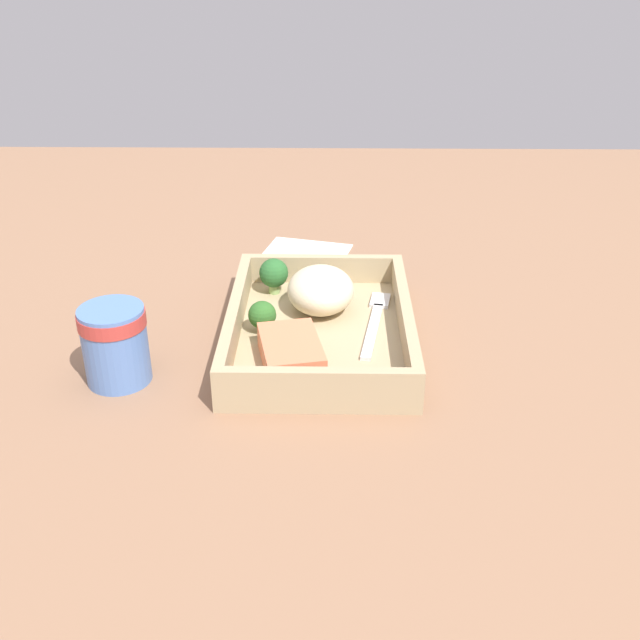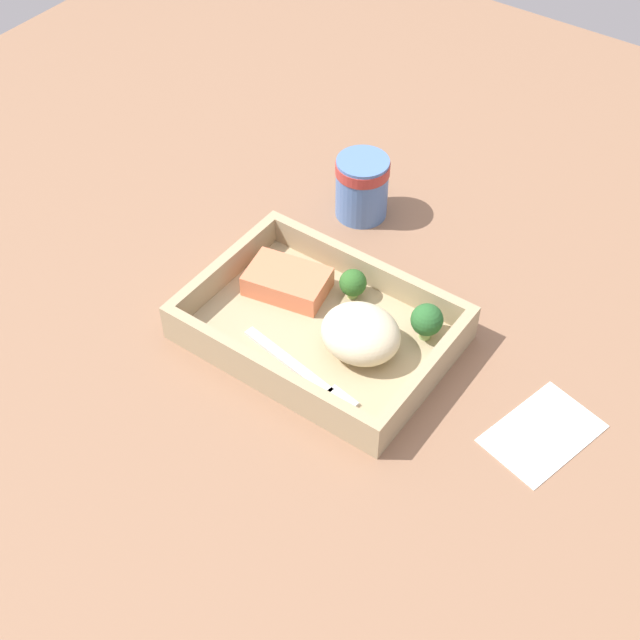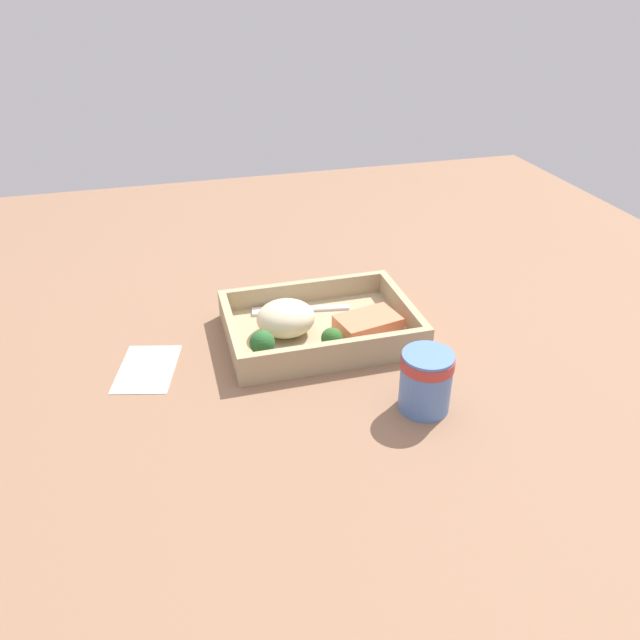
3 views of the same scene
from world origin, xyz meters
The scene contains 10 objects.
ground_plane centered at (0.00, 0.00, -1.00)cm, with size 160.00×160.00×2.00cm, color #886248.
takeout_tray centered at (0.00, 0.00, 0.60)cm, with size 27.84×19.91×1.20cm, color tan.
tray_rim centered at (0.00, 0.00, 2.89)cm, with size 27.84×19.91×3.38cm.
salmon_fillet centered at (-6.55, 2.88, 2.51)cm, with size 9.03×5.84×2.62cm, color #E57751.
mashed_potatoes centered at (5.21, -0.24, 3.82)cm, with size 8.66×7.68×5.24cm, color beige.
broccoli_floret_1 centered at (0.34, 6.32, 3.21)cm, with size 3.09×3.09×3.63cm.
broccoli_floret_2 centered at (9.83, 5.73, 3.72)cm, with size 3.52×3.52×4.39cm.
fork centered at (2.37, -6.23, 1.42)cm, with size 15.86×4.18×0.44cm.
paper_cup centered at (-8.09, 20.26, 4.51)cm, with size 6.66×6.66×8.09cm.
receipt_slip centered at (25.65, 2.20, 0.12)cm, with size 7.62×11.57×0.24cm, color white.
Camera 1 is at (-72.17, -1.11, 41.34)cm, focal length 42.00 mm.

